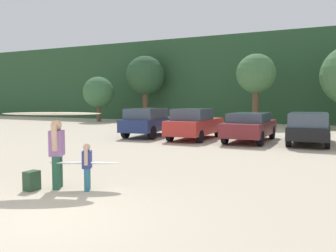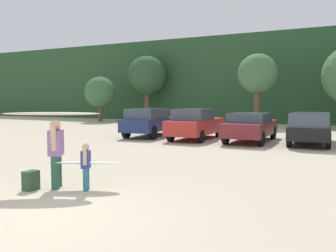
{
  "view_description": "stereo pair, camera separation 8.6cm",
  "coord_description": "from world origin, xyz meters",
  "px_view_note": "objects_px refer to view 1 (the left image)",
  "views": [
    {
      "loc": [
        4.65,
        -4.58,
        2.13
      ],
      "look_at": [
        -0.82,
        6.61,
        1.17
      ],
      "focal_mm": 38.23,
      "sensor_mm": 36.0,
      "label": 1
    },
    {
      "loc": [
        4.73,
        -4.54,
        2.13
      ],
      "look_at": [
        -0.82,
        6.61,
        1.17
      ],
      "focal_mm": 38.23,
      "sensor_mm": 36.0,
      "label": 2
    }
  ],
  "objects_px": {
    "parked_car_maroon": "(250,126)",
    "surfboard_cream": "(52,114)",
    "person_child": "(87,164)",
    "parked_car_black": "(309,127)",
    "person_adult": "(57,150)",
    "parked_car_navy": "(149,121)",
    "backpack_dropped": "(32,181)",
    "surfboard_white": "(86,163)",
    "parked_car_red": "(195,124)"
  },
  "relations": [
    {
      "from": "parked_car_maroon",
      "to": "surfboard_cream",
      "type": "height_order",
      "value": "surfboard_cream"
    },
    {
      "from": "parked_car_red",
      "to": "surfboard_cream",
      "type": "height_order",
      "value": "surfboard_cream"
    },
    {
      "from": "person_adult",
      "to": "person_child",
      "type": "xyz_separation_m",
      "value": [
        0.78,
        0.13,
        -0.3
      ]
    },
    {
      "from": "parked_car_maroon",
      "to": "person_adult",
      "type": "relative_size",
      "value": 2.87
    },
    {
      "from": "parked_car_red",
      "to": "person_adult",
      "type": "bearing_deg",
      "value": -176.28
    },
    {
      "from": "parked_car_maroon",
      "to": "person_adult",
      "type": "distance_m",
      "value": 11.36
    },
    {
      "from": "parked_car_navy",
      "to": "parked_car_red",
      "type": "bearing_deg",
      "value": -98.69
    },
    {
      "from": "parked_car_maroon",
      "to": "backpack_dropped",
      "type": "xyz_separation_m",
      "value": [
        -2.34,
        -11.61,
        -0.55
      ]
    },
    {
      "from": "surfboard_cream",
      "to": "backpack_dropped",
      "type": "height_order",
      "value": "surfboard_cream"
    },
    {
      "from": "parked_car_black",
      "to": "person_child",
      "type": "height_order",
      "value": "parked_car_black"
    },
    {
      "from": "parked_car_navy",
      "to": "person_child",
      "type": "relative_size",
      "value": 4.21
    },
    {
      "from": "parked_car_black",
      "to": "person_child",
      "type": "relative_size",
      "value": 4.18
    },
    {
      "from": "surfboard_white",
      "to": "parked_car_red",
      "type": "bearing_deg",
      "value": -107.06
    },
    {
      "from": "parked_car_maroon",
      "to": "person_child",
      "type": "bearing_deg",
      "value": 173.54
    },
    {
      "from": "parked_car_navy",
      "to": "parked_car_black",
      "type": "relative_size",
      "value": 1.01
    },
    {
      "from": "parked_car_navy",
      "to": "person_adult",
      "type": "distance_m",
      "value": 11.7
    },
    {
      "from": "surfboard_cream",
      "to": "parked_car_black",
      "type": "bearing_deg",
      "value": -141.66
    },
    {
      "from": "parked_car_black",
      "to": "surfboard_cream",
      "type": "height_order",
      "value": "surfboard_cream"
    },
    {
      "from": "parked_car_maroon",
      "to": "surfboard_white",
      "type": "xyz_separation_m",
      "value": [
        -1.3,
        -10.94,
        -0.16
      ]
    },
    {
      "from": "parked_car_red",
      "to": "parked_car_black",
      "type": "bearing_deg",
      "value": -87.41
    },
    {
      "from": "parked_car_navy",
      "to": "backpack_dropped",
      "type": "xyz_separation_m",
      "value": [
        3.31,
        -11.53,
        -0.62
      ]
    },
    {
      "from": "person_adult",
      "to": "parked_car_navy",
      "type": "bearing_deg",
      "value": -101.96
    },
    {
      "from": "parked_car_black",
      "to": "parked_car_red",
      "type": "bearing_deg",
      "value": 90.92
    },
    {
      "from": "parked_car_navy",
      "to": "parked_car_maroon",
      "type": "relative_size",
      "value": 0.98
    },
    {
      "from": "parked_car_maroon",
      "to": "surfboard_cream",
      "type": "distance_m",
      "value": 11.41
    },
    {
      "from": "parked_car_maroon",
      "to": "parked_car_red",
      "type": "bearing_deg",
      "value": 95.15
    },
    {
      "from": "parked_car_maroon",
      "to": "surfboard_white",
      "type": "distance_m",
      "value": 11.02
    },
    {
      "from": "surfboard_white",
      "to": "person_child",
      "type": "bearing_deg",
      "value": 113.15
    },
    {
      "from": "parked_car_maroon",
      "to": "parked_car_black",
      "type": "distance_m",
      "value": 2.73
    },
    {
      "from": "parked_car_maroon",
      "to": "backpack_dropped",
      "type": "bearing_deg",
      "value": 168.22
    },
    {
      "from": "parked_car_red",
      "to": "person_child",
      "type": "xyz_separation_m",
      "value": [
        1.65,
        -10.78,
        -0.2
      ]
    },
    {
      "from": "person_child",
      "to": "surfboard_cream",
      "type": "xyz_separation_m",
      "value": [
        -0.93,
        -0.11,
        1.15
      ]
    },
    {
      "from": "person_child",
      "to": "surfboard_white",
      "type": "distance_m",
      "value": 0.16
    },
    {
      "from": "parked_car_maroon",
      "to": "surfboard_cream",
      "type": "bearing_deg",
      "value": 168.94
    },
    {
      "from": "person_adult",
      "to": "parked_car_maroon",
      "type": "bearing_deg",
      "value": -130.28
    },
    {
      "from": "surfboard_cream",
      "to": "backpack_dropped",
      "type": "relative_size",
      "value": 5.26
    },
    {
      "from": "parked_car_black",
      "to": "surfboard_cream",
      "type": "bearing_deg",
      "value": 154.23
    },
    {
      "from": "parked_car_red",
      "to": "surfboard_cream",
      "type": "bearing_deg",
      "value": -177.04
    },
    {
      "from": "parked_car_maroon",
      "to": "parked_car_black",
      "type": "bearing_deg",
      "value": -89.18
    },
    {
      "from": "surfboard_white",
      "to": "person_adult",
      "type": "bearing_deg",
      "value": -5.0
    },
    {
      "from": "surfboard_cream",
      "to": "parked_car_navy",
      "type": "bearing_deg",
      "value": -100.63
    },
    {
      "from": "person_child",
      "to": "parked_car_black",
      "type": "bearing_deg",
      "value": -139.71
    },
    {
      "from": "backpack_dropped",
      "to": "person_adult",
      "type": "bearing_deg",
      "value": 48.02
    },
    {
      "from": "parked_car_navy",
      "to": "person_adult",
      "type": "bearing_deg",
      "value": -166.35
    },
    {
      "from": "parked_car_navy",
      "to": "parked_car_maroon",
      "type": "height_order",
      "value": "parked_car_navy"
    },
    {
      "from": "parked_car_maroon",
      "to": "surfboard_cream",
      "type": "xyz_separation_m",
      "value": [
        -2.11,
        -11.16,
        1.0
      ]
    },
    {
      "from": "parked_car_navy",
      "to": "surfboard_white",
      "type": "height_order",
      "value": "parked_car_navy"
    },
    {
      "from": "person_adult",
      "to": "parked_car_black",
      "type": "bearing_deg",
      "value": -142.97
    },
    {
      "from": "parked_car_red",
      "to": "surfboard_white",
      "type": "height_order",
      "value": "parked_car_red"
    },
    {
      "from": "parked_car_red",
      "to": "parked_car_black",
      "type": "xyz_separation_m",
      "value": [
        5.55,
        0.33,
        -0.02
      ]
    }
  ]
}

